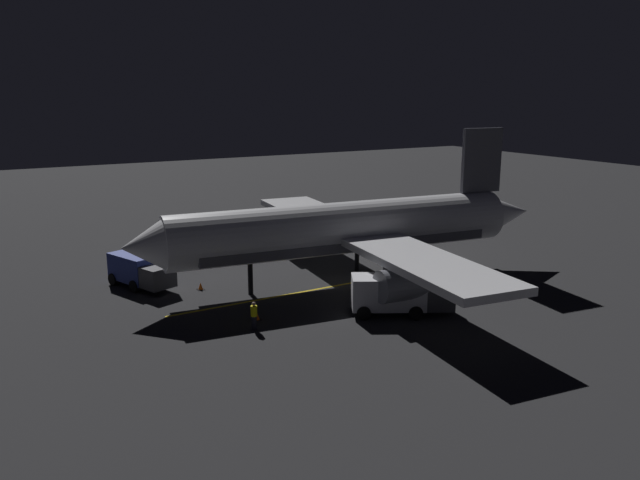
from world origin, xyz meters
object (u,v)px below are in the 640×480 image
at_px(ground_crew_worker, 254,315).
at_px(traffic_cone_near_right, 257,316).
at_px(catering_truck, 397,295).
at_px(baggage_truck, 140,271).
at_px(traffic_cone_near_left, 201,286).
at_px(airliner, 350,230).

xyz_separation_m(ground_crew_worker, traffic_cone_near_right, (1.40, -0.80, -0.64)).
relative_size(catering_truck, ground_crew_worker, 3.82).
distance_m(baggage_truck, traffic_cone_near_left, 4.68).
height_order(catering_truck, traffic_cone_near_right, catering_truck).
distance_m(baggage_truck, traffic_cone_near_right, 11.50).
xyz_separation_m(baggage_truck, catering_truck, (-14.02, -12.90, 0.08)).
bearing_deg(traffic_cone_near_left, traffic_cone_near_right, -172.67).
distance_m(airliner, catering_truck, 8.17).
distance_m(airliner, traffic_cone_near_left, 11.72).
bearing_deg(ground_crew_worker, catering_truck, -103.18).
bearing_deg(traffic_cone_near_right, baggage_truck, 23.77).
distance_m(catering_truck, traffic_cone_near_right, 9.06).
bearing_deg(airliner, traffic_cone_near_right, 113.27).
bearing_deg(catering_truck, traffic_cone_near_left, 39.53).
xyz_separation_m(catering_truck, traffic_cone_near_left, (11.23, 9.27, -1.05)).
height_order(baggage_truck, ground_crew_worker, baggage_truck).
relative_size(ground_crew_worker, traffic_cone_near_right, 3.16).
relative_size(baggage_truck, traffic_cone_near_left, 10.91).
xyz_separation_m(airliner, traffic_cone_near_left, (3.61, 10.51, -3.74)).
xyz_separation_m(airliner, catering_truck, (-7.62, 1.24, -2.68)).
xyz_separation_m(baggage_truck, traffic_cone_near_right, (-10.49, -4.62, -0.97)).
bearing_deg(airliner, baggage_truck, 65.66).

